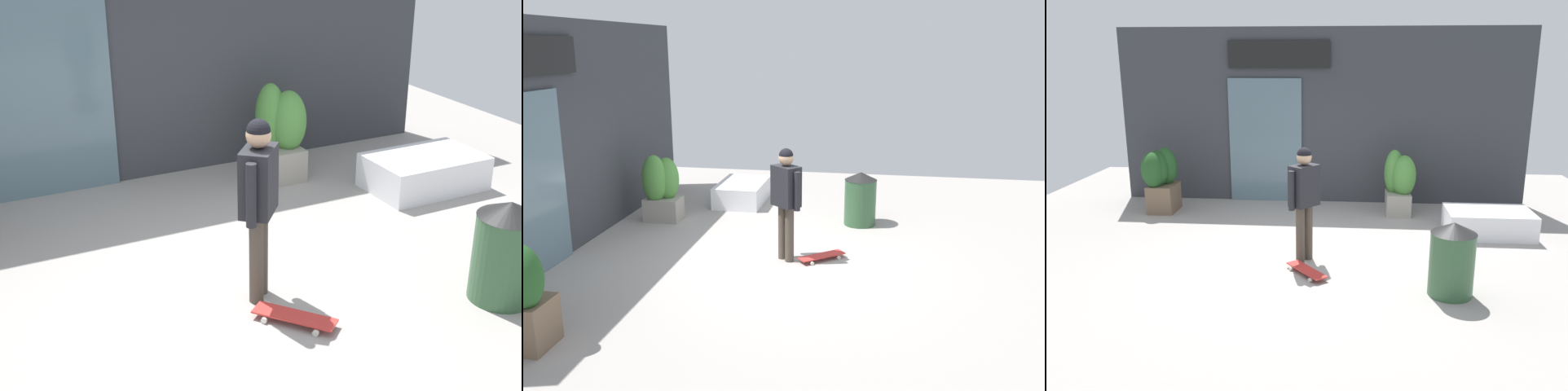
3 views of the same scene
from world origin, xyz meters
The scene contains 7 objects.
ground_plane centered at (0.00, 0.00, 0.00)m, with size 12.00×12.00×0.00m, color #9E9993.
building_facade centered at (-0.04, 3.08, 1.74)m, with size 8.19×0.31×3.49m.
skateboarder centered at (-0.04, -0.34, 1.03)m, with size 0.46×0.48×1.68m.
skateboard centered at (0.04, -0.87, 0.06)m, with size 0.62×0.69×0.08m.
planter_box_right centered at (1.53, 2.21, 0.61)m, with size 0.58×0.66×1.22m.
trash_bin centered at (1.90, -1.34, 0.48)m, with size 0.57×0.57×0.95m.
snow_ledge centered at (2.95, 1.08, 0.21)m, with size 1.40×0.90×0.43m, color white.
Camera 1 is at (-2.52, -5.37, 3.39)m, focal length 49.01 mm.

